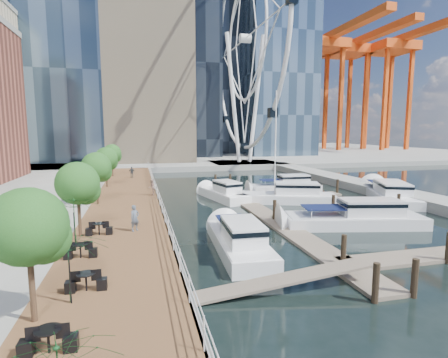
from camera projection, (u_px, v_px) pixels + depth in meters
ground at (278, 258)px, 20.49m from camera, size 520.00×520.00×0.00m
boardwalk at (126, 206)px, 32.71m from camera, size 6.00×60.00×1.00m
seawall at (159, 204)px, 33.42m from camera, size 0.25×60.00×1.00m
land_far at (161, 152)px, 118.53m from camera, size 200.00×114.00×1.00m
breakwater at (364, 186)px, 44.41m from camera, size 4.00×60.00×1.00m
pier at (244, 164)px, 73.77m from camera, size 14.00×12.00×1.00m
railing at (158, 194)px, 33.26m from camera, size 0.10×60.00×1.05m
floating_docks at (317, 208)px, 31.92m from camera, size 16.00×34.00×2.60m
ferris_wheel at (245, 39)px, 70.33m from camera, size 5.80×45.60×47.80m
port_cranes at (351, 96)px, 125.90m from camera, size 40.00×52.00×38.00m
street_trees at (96, 167)px, 30.67m from camera, size 2.60×42.60×4.60m
cafe_tables at (83, 265)px, 15.91m from camera, size 2.50×13.70×0.74m
yacht_foreground at (353, 226)px, 27.38m from camera, size 12.18×5.56×2.15m
pedestrian_near at (135, 218)px, 22.52m from camera, size 0.74×0.69×1.70m
pedestrian_mid at (152, 187)px, 35.17m from camera, size 0.67×0.83×1.62m
pedestrian_far at (132, 172)px, 48.54m from camera, size 0.91×0.39×1.55m
moored_yachts at (300, 206)px, 35.11m from camera, size 26.46×33.67×11.50m
cafe_seating at (71, 258)px, 14.26m from camera, size 5.54×17.64×2.68m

